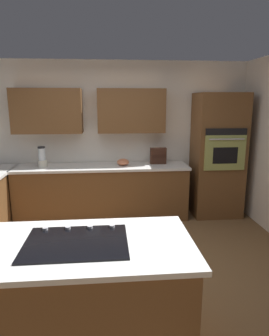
{
  "coord_description": "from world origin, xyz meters",
  "views": [
    {
      "loc": [
        -0.01,
        3.04,
        1.93
      ],
      "look_at": [
        -0.37,
        -0.91,
        1.03
      ],
      "focal_mm": 31.52,
      "sensor_mm": 36.0,
      "label": 1
    }
  ],
  "objects": [
    {
      "name": "countertop_back",
      "position": [
        0.1,
        -1.72,
        0.88
      ],
      "size": [
        2.84,
        0.64,
        0.04
      ],
      "primitive_type": "cube",
      "color": "silver",
      "rests_on": "lower_cabinets_back"
    },
    {
      "name": "wall_back",
      "position": [
        0.07,
        -2.04,
        1.42
      ],
      "size": [
        6.0,
        0.44,
        2.6
      ],
      "color": "white",
      "rests_on": "ground"
    },
    {
      "name": "ground_plane",
      "position": [
        0.0,
        0.0,
        0.0
      ],
      "size": [
        14.0,
        14.0,
        0.0
      ],
      "primitive_type": "plane",
      "color": "brown"
    },
    {
      "name": "island_base",
      "position": [
        0.24,
        0.99,
        0.43
      ],
      "size": [
        1.68,
        0.83,
        0.86
      ],
      "primitive_type": "cube",
      "color": "brown",
      "rests_on": "ground"
    },
    {
      "name": "wall_oven",
      "position": [
        -1.85,
        -1.72,
        1.04
      ],
      "size": [
        0.8,
        0.66,
        2.07
      ],
      "color": "brown",
      "rests_on": "ground"
    },
    {
      "name": "mixing_bowl",
      "position": [
        -0.25,
        -1.72,
        0.96
      ],
      "size": [
        0.2,
        0.2,
        0.11
      ],
      "primitive_type": "ellipsoid",
      "color": "#CC724C",
      "rests_on": "countertop_back"
    },
    {
      "name": "spice_rack",
      "position": [
        -0.85,
        -1.8,
        1.04
      ],
      "size": [
        0.27,
        0.11,
        0.27
      ],
      "color": "#381E14",
      "rests_on": "countertop_back"
    },
    {
      "name": "cooktop",
      "position": [
        0.24,
        0.99,
        0.91
      ],
      "size": [
        0.76,
        0.56,
        0.03
      ],
      "color": "black",
      "rests_on": "island_top"
    },
    {
      "name": "island_top",
      "position": [
        0.24,
        0.99,
        0.88
      ],
      "size": [
        1.76,
        0.91,
        0.04
      ],
      "primitive_type": "cube",
      "color": "silver",
      "rests_on": "island_base"
    },
    {
      "name": "blender",
      "position": [
        1.05,
        -1.72,
        1.04
      ],
      "size": [
        0.15,
        0.15,
        0.33
      ],
      "color": "beige",
      "rests_on": "countertop_back"
    },
    {
      "name": "lower_cabinets_back",
      "position": [
        0.1,
        -1.72,
        0.43
      ],
      "size": [
        2.8,
        0.6,
        0.86
      ],
      "primitive_type": "cube",
      "color": "brown",
      "rests_on": "ground"
    }
  ]
}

